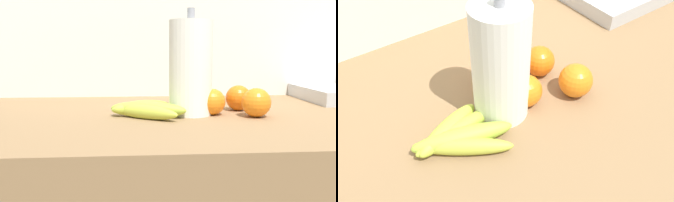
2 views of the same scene
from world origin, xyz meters
TOP-DOWN VIEW (x-y plane):
  - wall_back at (0.00, 0.40)m, footprint 2.33×0.06m
  - banana_bunch at (-0.41, -0.03)m, footprint 0.20×0.17m
  - orange_back_right at (-0.13, -0.05)m, footprint 0.08×0.08m
  - orange_back_left at (-0.15, 0.05)m, footprint 0.07×0.07m
  - orange_front at (-0.25, 0.07)m, footprint 0.08×0.08m
  - orange_right at (-0.23, -0.01)m, footprint 0.07×0.07m
  - paper_towel_roll at (-0.29, 0.00)m, footprint 0.11×0.11m

SIDE VIEW (x-z plane):
  - wall_back at x=0.00m, z-range 0.00..1.30m
  - banana_bunch at x=-0.41m, z-range 0.95..0.99m
  - orange_right at x=-0.23m, z-range 0.95..1.02m
  - orange_back_left at x=-0.15m, z-range 0.95..1.02m
  - orange_back_right at x=-0.13m, z-range 0.95..1.02m
  - orange_front at x=-0.25m, z-range 0.95..1.03m
  - paper_towel_roll at x=-0.29m, z-range 0.93..1.21m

